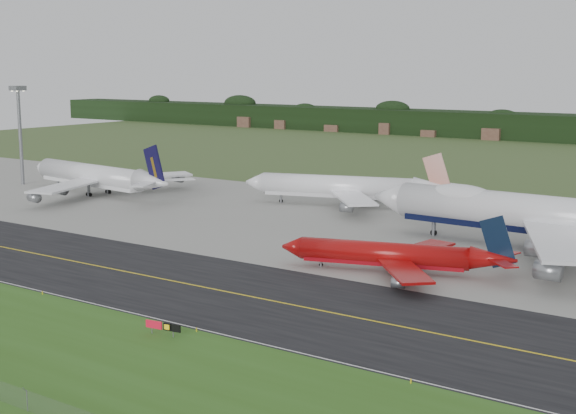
# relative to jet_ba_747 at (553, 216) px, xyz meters

# --- Properties ---
(ground) EXTENTS (600.00, 600.00, 0.00)m
(ground) POSITION_rel_jet_ba_747_xyz_m (-27.76, -50.12, -6.52)
(ground) COLOR #3C5226
(ground) RESTS_ON ground
(grass_verge) EXTENTS (400.00, 30.00, 0.01)m
(grass_verge) POSITION_rel_jet_ba_747_xyz_m (-27.76, -85.12, -6.51)
(grass_verge) COLOR #31591A
(grass_verge) RESTS_ON ground
(taxiway) EXTENTS (400.00, 32.00, 0.02)m
(taxiway) POSITION_rel_jet_ba_747_xyz_m (-27.76, -54.12, -6.51)
(taxiway) COLOR black
(taxiway) RESTS_ON ground
(apron) EXTENTS (400.00, 78.00, 0.01)m
(apron) POSITION_rel_jet_ba_747_xyz_m (-27.76, 0.88, -6.51)
(apron) COLOR gray
(apron) RESTS_ON ground
(taxiway_centreline) EXTENTS (400.00, 0.40, 0.00)m
(taxiway_centreline) POSITION_rel_jet_ba_747_xyz_m (-27.76, -54.12, -6.49)
(taxiway_centreline) COLOR yellow
(taxiway_centreline) RESTS_ON taxiway
(taxiway_edge_line) EXTENTS (400.00, 0.25, 0.00)m
(taxiway_edge_line) POSITION_rel_jet_ba_747_xyz_m (-27.76, -69.62, -6.49)
(taxiway_edge_line) COLOR silver
(taxiway_edge_line) RESTS_ON taxiway
(jet_ba_747) EXTENTS (76.07, 63.06, 19.14)m
(jet_ba_747) POSITION_rel_jet_ba_747_xyz_m (0.00, 0.00, 0.00)
(jet_ba_747) COLOR silver
(jet_ba_747) RESTS_ON ground
(jet_red_737) EXTENTS (37.97, 30.22, 10.45)m
(jet_red_737) POSITION_rel_jet_ba_747_xyz_m (-16.52, -29.50, -3.63)
(jet_red_737) COLOR #930A0A
(jet_red_737) RESTS_ON ground
(jet_navy_gold) EXTENTS (57.20, 49.48, 14.76)m
(jet_navy_gold) POSITION_rel_jet_ba_747_xyz_m (-117.89, -0.99, -1.67)
(jet_navy_gold) COLOR white
(jet_navy_gold) RESTS_ON ground
(jet_star_tail) EXTENTS (50.79, 41.45, 13.66)m
(jet_star_tail) POSITION_rel_jet_ba_747_xyz_m (-55.00, 20.95, -1.96)
(jet_star_tail) COLOR white
(jet_star_tail) RESTS_ON ground
(floodlight_mast) EXTENTS (3.47, 3.47, 27.97)m
(floodlight_mast) POSITION_rel_jet_ba_747_xyz_m (-150.36, 0.21, 12.75)
(floodlight_mast) COLOR slate
(floodlight_mast) RESTS_ON ground
(taxiway_sign) EXTENTS (5.14, 0.90, 1.72)m
(taxiway_sign) POSITION_rel_jet_ba_747_xyz_m (-26.34, -74.11, -5.30)
(taxiway_sign) COLOR slate
(taxiway_sign) RESTS_ON ground
(edge_marker_left) EXTENTS (0.16, 0.16, 0.50)m
(edge_marker_left) POSITION_rel_jet_ba_747_xyz_m (-53.77, -70.62, -6.27)
(edge_marker_left) COLOR yellow
(edge_marker_left) RESTS_ON ground
(edge_marker_center) EXTENTS (0.16, 0.16, 0.50)m
(edge_marker_center) POSITION_rel_jet_ba_747_xyz_m (-23.86, -70.62, -6.27)
(edge_marker_center) COLOR yellow
(edge_marker_center) RESTS_ON ground
(edge_marker_right) EXTENTS (0.16, 0.16, 0.50)m
(edge_marker_right) POSITION_rel_jet_ba_747_xyz_m (6.04, -70.62, -6.27)
(edge_marker_right) COLOR yellow
(edge_marker_right) RESTS_ON ground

